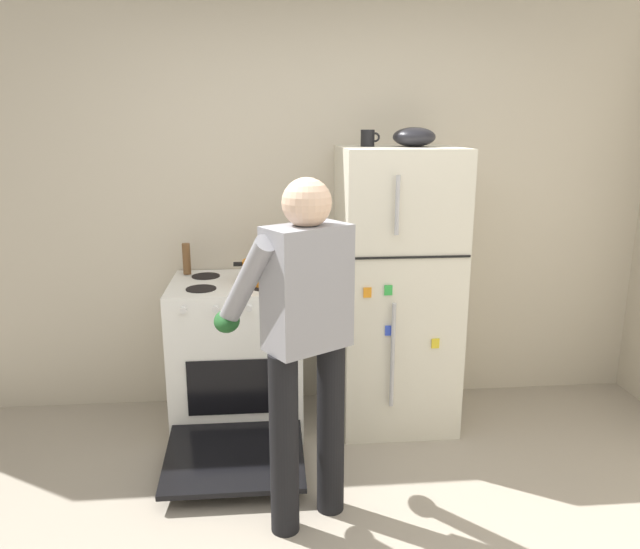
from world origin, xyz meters
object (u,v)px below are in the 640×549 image
Objects in this scene: mixing_bowl at (414,137)px; person_cook at (303,325)px; coffee_mug at (368,138)px; red_pot at (262,271)px; refrigerator at (395,288)px; pepper_mill at (187,259)px; stove_range at (237,356)px.

person_cook is at bearing -126.12° from mixing_bowl.
mixing_bowl is (0.26, -0.05, 0.01)m from coffee_mug.
red_pot is 1.17m from mixing_bowl.
person_cook is at bearing -122.89° from refrigerator.
coffee_mug is (0.63, 0.10, 0.75)m from red_pot.
coffee_mug reaches higher than refrigerator.
pepper_mill is 1.54m from mixing_bowl.
mixing_bowl is at bearing -10.99° from coffee_mug.
stove_range is 3.76× the size of red_pot.
coffee_mug is (0.44, 1.01, 0.77)m from person_cook.
coffee_mug is at bearing 4.94° from stove_range.
red_pot is (-0.18, 0.91, 0.02)m from person_cook.
refrigerator is 6.90× the size of mixing_bowl.
mixing_bowl reaches higher than pepper_mill.
coffee_mug is at bearing 9.08° from red_pot.
refrigerator reaches higher than stove_range.
red_pot is at bearing -176.76° from mixing_bowl.
refrigerator is 1.38× the size of stove_range.
pepper_mill is (-0.64, 1.16, 0.05)m from person_cook.
mixing_bowl is at bearing -8.47° from pepper_mill.
red_pot is 0.98m from coffee_mug.
person_cook is 1.42m from mixing_bowl.
coffee_mug is 1.31m from pepper_mill.
coffee_mug is 0.46× the size of mixing_bowl.
refrigerator is 1.29m from pepper_mill.
refrigerator reaches higher than pepper_mill.
stove_range is at bearing 110.00° from person_cook.
stove_range is 5.00× the size of mixing_bowl.
red_pot is 1.33× the size of mixing_bowl.
red_pot is (-0.80, -0.05, 0.14)m from refrigerator.
stove_range is at bearing -175.06° from coffee_mug.
person_cook is 6.57× the size of mixing_bowl.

